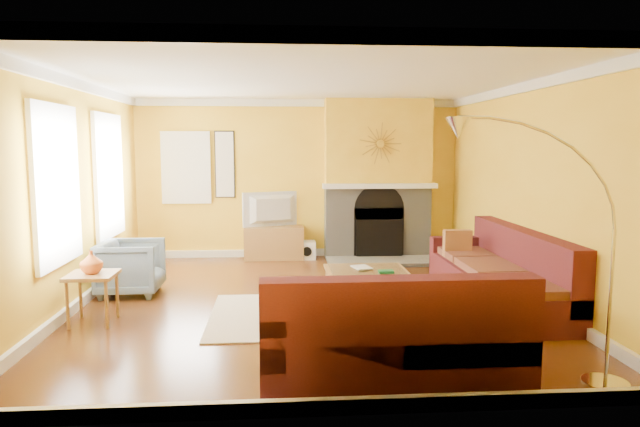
{
  "coord_description": "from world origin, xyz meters",
  "views": [
    {
      "loc": [
        -0.36,
        -6.84,
        1.92
      ],
      "look_at": [
        0.18,
        0.4,
        1.05
      ],
      "focal_mm": 32.0,
      "sensor_mm": 36.0,
      "label": 1
    }
  ],
  "objects": [
    {
      "name": "crown_molding",
      "position": [
        0.0,
        0.0,
        2.64
      ],
      "size": [
        5.5,
        6.0,
        0.12
      ],
      "primitive_type": null,
      "color": "white",
      "rests_on": "ceiling"
    },
    {
      "name": "wall_back",
      "position": [
        0.0,
        3.01,
        1.35
      ],
      "size": [
        5.5,
        0.02,
        2.7
      ],
      "primitive_type": "cube",
      "color": "yellow",
      "rests_on": "ground"
    },
    {
      "name": "hearth",
      "position": [
        1.35,
        2.25,
        0.03
      ],
      "size": [
        1.8,
        0.7,
        0.06
      ],
      "primitive_type": "cube",
      "color": "gray",
      "rests_on": "floor"
    },
    {
      "name": "sunburst",
      "position": [
        1.35,
        2.57,
        1.95
      ],
      "size": [
        0.7,
        0.04,
        0.7
      ],
      "primitive_type": null,
      "color": "olive",
      "rests_on": "fireplace"
    },
    {
      "name": "arc_lamp",
      "position": [
        1.65,
        -2.7,
        1.06
      ],
      "size": [
        1.35,
        0.36,
        2.12
      ],
      "primitive_type": null,
      "color": "silver",
      "rests_on": "floor"
    },
    {
      "name": "subwoofer",
      "position": [
        0.13,
        2.72,
        0.15
      ],
      "size": [
        0.3,
        0.3,
        0.3
      ],
      "primitive_type": "cube",
      "color": "white",
      "rests_on": "floor"
    },
    {
      "name": "wall_art",
      "position": [
        -1.25,
        2.97,
        1.6
      ],
      "size": [
        0.34,
        0.04,
        1.14
      ],
      "primitive_type": "cube",
      "color": "white",
      "rests_on": "wall_back"
    },
    {
      "name": "armchair",
      "position": [
        -2.26,
        0.55,
        0.35
      ],
      "size": [
        0.78,
        0.76,
        0.71
      ],
      "primitive_type": "imported",
      "rotation": [
        0.0,
        0.0,
        1.57
      ],
      "color": "slate",
      "rests_on": "floor"
    },
    {
      "name": "wall_right",
      "position": [
        2.76,
        0.0,
        1.35
      ],
      "size": [
        0.02,
        6.0,
        2.7
      ],
      "primitive_type": "cube",
      "color": "yellow",
      "rests_on": "ground"
    },
    {
      "name": "vase",
      "position": [
        -2.36,
        -0.66,
        0.67
      ],
      "size": [
        0.24,
        0.24,
        0.25
      ],
      "primitive_type": "imported",
      "color": "orange",
      "rests_on": "side_table"
    },
    {
      "name": "window_left_near",
      "position": [
        -2.72,
        1.3,
        1.5
      ],
      "size": [
        0.06,
        1.22,
        1.72
      ],
      "primitive_type": "cube",
      "color": "white",
      "rests_on": "wall_left"
    },
    {
      "name": "side_table",
      "position": [
        -2.36,
        -0.66,
        0.28
      ],
      "size": [
        0.5,
        0.5,
        0.55
      ],
      "primitive_type": null,
      "color": "olive",
      "rests_on": "floor"
    },
    {
      "name": "baseboard",
      "position": [
        0.0,
        0.0,
        0.06
      ],
      "size": [
        5.5,
        6.0,
        0.12
      ],
      "primitive_type": null,
      "color": "white",
      "rests_on": "floor"
    },
    {
      "name": "tv",
      "position": [
        -0.43,
        2.77,
        0.84
      ],
      "size": [
        1.01,
        0.48,
        0.59
      ],
      "primitive_type": "imported",
      "rotation": [
        0.0,
        0.0,
        3.49
      ],
      "color": "black",
      "rests_on": "media_console"
    },
    {
      "name": "wall_left",
      "position": [
        -2.76,
        0.0,
        1.35
      ],
      "size": [
        0.02,
        6.0,
        2.7
      ],
      "primitive_type": "cube",
      "color": "yellow",
      "rests_on": "ground"
    },
    {
      "name": "coffee_table",
      "position": [
        0.73,
        -0.06,
        0.2
      ],
      "size": [
        1.0,
        1.0,
        0.4
      ],
      "primitive_type": null,
      "color": "white",
      "rests_on": "floor"
    },
    {
      "name": "wall_front",
      "position": [
        0.0,
        -3.01,
        1.35
      ],
      "size": [
        5.5,
        0.02,
        2.7
      ],
      "primitive_type": "cube",
      "color": "yellow",
      "rests_on": "ground"
    },
    {
      "name": "window_back",
      "position": [
        -1.9,
        2.96,
        1.55
      ],
      "size": [
        0.82,
        0.06,
        1.22
      ],
      "primitive_type": "cube",
      "color": "white",
      "rests_on": "wall_back"
    },
    {
      "name": "media_console",
      "position": [
        -0.43,
        2.77,
        0.28
      ],
      "size": [
        1.0,
        0.45,
        0.55
      ],
      "primitive_type": "cube",
      "color": "olive",
      "rests_on": "floor"
    },
    {
      "name": "ceiling",
      "position": [
        0.0,
        0.0,
        2.71
      ],
      "size": [
        5.5,
        6.0,
        0.02
      ],
      "primitive_type": "cube",
      "color": "white",
      "rests_on": "ground"
    },
    {
      "name": "book",
      "position": [
        0.58,
        0.04,
        0.41
      ],
      "size": [
        0.26,
        0.31,
        0.03
      ],
      "primitive_type": "imported",
      "rotation": [
        0.0,
        0.0,
        0.26
      ],
      "color": "white",
      "rests_on": "coffee_table"
    },
    {
      "name": "floor",
      "position": [
        0.0,
        0.0,
        -0.01
      ],
      "size": [
        5.5,
        6.0,
        0.02
      ],
      "primitive_type": "cube",
      "color": "brown",
      "rests_on": "ground"
    },
    {
      "name": "sectional_sofa",
      "position": [
        1.12,
        -0.74,
        0.45
      ],
      "size": [
        3.26,
        3.91,
        0.9
      ],
      "primitive_type": null,
      "color": "#531A1F",
      "rests_on": "floor"
    },
    {
      "name": "window_left_far",
      "position": [
        -2.72,
        -0.6,
        1.5
      ],
      "size": [
        0.06,
        1.22,
        1.72
      ],
      "primitive_type": "cube",
      "color": "white",
      "rests_on": "wall_left"
    },
    {
      "name": "rug",
      "position": [
        0.07,
        -0.55,
        0.01
      ],
      "size": [
        2.4,
        1.8,
        0.02
      ],
      "primitive_type": "cube",
      "color": "beige",
      "rests_on": "floor"
    },
    {
      "name": "fireplace",
      "position": [
        1.35,
        2.8,
        1.35
      ],
      "size": [
        1.8,
        0.4,
        2.7
      ],
      "primitive_type": null,
      "color": "gray",
      "rests_on": "floor"
    },
    {
      "name": "mantel",
      "position": [
        1.35,
        2.56,
        1.25
      ],
      "size": [
        1.92,
        0.22,
        0.08
      ],
      "primitive_type": "cube",
      "color": "white",
      "rests_on": "fireplace"
    }
  ]
}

